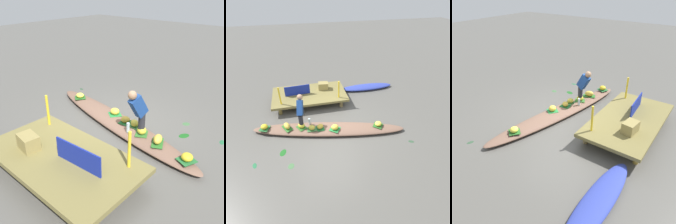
# 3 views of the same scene
# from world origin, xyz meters

# --- Properties ---
(canal_water) EXTENTS (40.00, 40.00, 0.00)m
(canal_water) POSITION_xyz_m (0.00, 0.00, 0.00)
(canal_water) COLOR #585650
(canal_water) RESTS_ON ground
(dock_platform) EXTENTS (3.20, 1.80, 0.41)m
(dock_platform) POSITION_xyz_m (-0.46, 2.19, 0.35)
(dock_platform) COLOR olive
(dock_platform) RESTS_ON ground
(vendor_boat) EXTENTS (5.52, 1.89, 0.19)m
(vendor_boat) POSITION_xyz_m (0.00, 0.00, 0.10)
(vendor_boat) COLOR brown
(vendor_boat) RESTS_ON ground
(moored_boat) EXTENTS (2.62, 0.63, 0.19)m
(moored_boat) POSITION_xyz_m (2.44, 2.72, 0.10)
(moored_boat) COLOR #3040A5
(moored_boat) RESTS_ON ground
(leaf_mat_0) EXTENTS (0.35, 0.28, 0.01)m
(leaf_mat_0) POSITION_xyz_m (-0.61, 0.01, 0.20)
(leaf_mat_0) COLOR #3B743B
(leaf_mat_0) RESTS_ON vendor_boat
(banana_bunch_0) EXTENTS (0.30, 0.28, 0.17)m
(banana_bunch_0) POSITION_xyz_m (-0.61, 0.01, 0.28)
(banana_bunch_0) COLOR gold
(banana_bunch_0) RESTS_ON vendor_boat
(leaf_mat_1) EXTENTS (0.42, 0.51, 0.01)m
(leaf_mat_1) POSITION_xyz_m (-1.46, 0.28, 0.20)
(leaf_mat_1) COLOR #2C6B27
(leaf_mat_1) RESTS_ON vendor_boat
(banana_bunch_1) EXTENTS (0.29, 0.36, 0.20)m
(banana_bunch_1) POSITION_xyz_m (-1.46, 0.28, 0.30)
(banana_bunch_1) COLOR gold
(banana_bunch_1) RESTS_ON vendor_boat
(leaf_mat_2) EXTENTS (0.28, 0.35, 0.01)m
(leaf_mat_2) POSITION_xyz_m (-0.31, 0.01, 0.20)
(leaf_mat_2) COLOR #1F642D
(leaf_mat_2) RESTS_ON vendor_boat
(banana_bunch_2) EXTENTS (0.31, 0.30, 0.16)m
(banana_bunch_2) POSITION_xyz_m (-0.31, 0.01, 0.28)
(banana_bunch_2) COLOR gold
(banana_bunch_2) RESTS_ON vendor_boat
(leaf_mat_3) EXTENTS (0.42, 0.43, 0.01)m
(leaf_mat_3) POSITION_xyz_m (-2.25, 0.44, 0.20)
(leaf_mat_3) COLOR #256630
(leaf_mat_3) RESTS_ON vendor_boat
(banana_bunch_3) EXTENTS (0.28, 0.29, 0.16)m
(banana_bunch_3) POSITION_xyz_m (-2.25, 0.44, 0.28)
(banana_bunch_3) COLOR gold
(banana_bunch_3) RESTS_ON vendor_boat
(leaf_mat_4) EXTENTS (0.41, 0.44, 0.01)m
(leaf_mat_4) POSITION_xyz_m (-0.96, 0.19, 0.20)
(leaf_mat_4) COLOR #326D2A
(leaf_mat_4) RESTS_ON vendor_boat
(banana_bunch_4) EXTENTS (0.33, 0.33, 0.19)m
(banana_bunch_4) POSITION_xyz_m (-0.96, 0.19, 0.29)
(banana_bunch_4) COLOR yellow
(banana_bunch_4) RESTS_ON vendor_boat
(leaf_mat_5) EXTENTS (0.45, 0.45, 0.01)m
(leaf_mat_5) POSITION_xyz_m (1.77, -0.31, 0.20)
(leaf_mat_5) COLOR #286324
(leaf_mat_5) RESTS_ON vendor_boat
(banana_bunch_5) EXTENTS (0.30, 0.29, 0.15)m
(banana_bunch_5) POSITION_xyz_m (1.77, -0.31, 0.27)
(banana_bunch_5) COLOR #F2E247
(banana_bunch_5) RESTS_ON vendor_boat
(leaf_mat_6) EXTENTS (0.46, 0.46, 0.01)m
(leaf_mat_6) POSITION_xyz_m (0.19, -0.16, 0.20)
(leaf_mat_6) COLOR #27853E
(leaf_mat_6) RESTS_ON vendor_boat
(banana_bunch_6) EXTENTS (0.30, 0.29, 0.18)m
(banana_bunch_6) POSITION_xyz_m (0.19, -0.16, 0.29)
(banana_bunch_6) COLOR yellow
(banana_bunch_6) RESTS_ON vendor_boat
(vendor_person) EXTENTS (0.28, 0.55, 1.18)m
(vendor_person) POSITION_xyz_m (-0.92, 0.32, 0.87)
(vendor_person) COLOR #28282D
(vendor_person) RESTS_ON vendor_boat
(water_bottle) EXTENTS (0.08, 0.08, 0.24)m
(water_bottle) POSITION_xyz_m (-0.65, 0.34, 0.31)
(water_bottle) COLOR silver
(water_bottle) RESTS_ON vendor_boat
(market_banner) EXTENTS (1.08, 0.10, 0.43)m
(market_banner) POSITION_xyz_m (-0.96, 2.19, 0.63)
(market_banner) COLOR navy
(market_banner) RESTS_ON dock_platform
(railing_post_west) EXTENTS (0.06, 0.06, 0.74)m
(railing_post_west) POSITION_xyz_m (-1.66, 1.59, 0.78)
(railing_post_west) COLOR yellow
(railing_post_west) RESTS_ON dock_platform
(railing_post_east) EXTENTS (0.06, 0.06, 0.74)m
(railing_post_east) POSITION_xyz_m (0.74, 1.59, 0.78)
(railing_post_east) COLOR yellow
(railing_post_east) RESTS_ON dock_platform
(produce_crate) EXTENTS (0.48, 0.37, 0.31)m
(produce_crate) POSITION_xyz_m (0.22, 2.47, 0.57)
(produce_crate) COLOR olive
(produce_crate) RESTS_ON dock_platform
(drifting_plant_0) EXTENTS (0.22, 0.18, 0.01)m
(drifting_plant_0) POSITION_xyz_m (2.67, -1.17, 0.00)
(drifting_plant_0) COLOR #304C34
(drifting_plant_0) RESTS_ON ground
(drifting_plant_1) EXTENTS (0.25, 0.27, 0.01)m
(drifting_plant_1) POSITION_xyz_m (-1.39, -1.29, 0.00)
(drifting_plant_1) COLOR #3F693E
(drifting_plant_1) RESTS_ON ground
(drifting_plant_2) EXTENTS (0.28, 0.35, 0.01)m
(drifting_plant_2) POSITION_xyz_m (-1.64, -0.70, 0.00)
(drifting_plant_2) COLOR #19591C
(drifting_plant_2) RESTS_ON ground
(drifting_plant_3) EXTENTS (0.16, 0.24, 0.01)m
(drifting_plant_3) POSITION_xyz_m (-2.46, -1.03, 0.00)
(drifting_plant_3) COLOR #22653B
(drifting_plant_3) RESTS_ON ground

